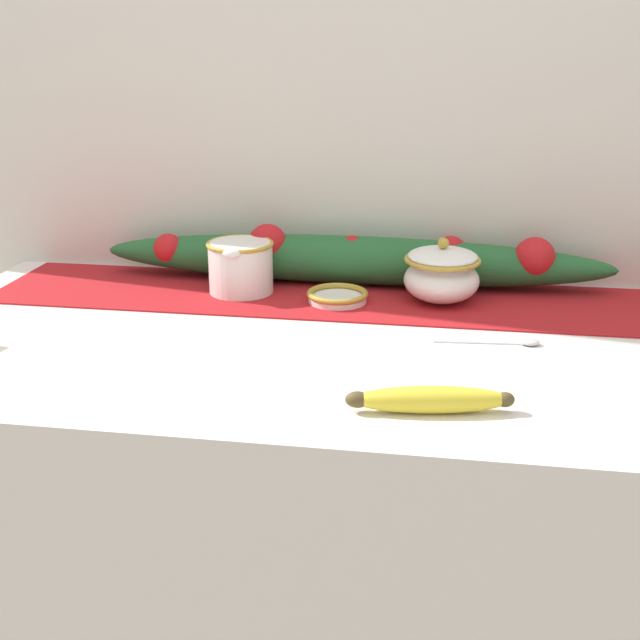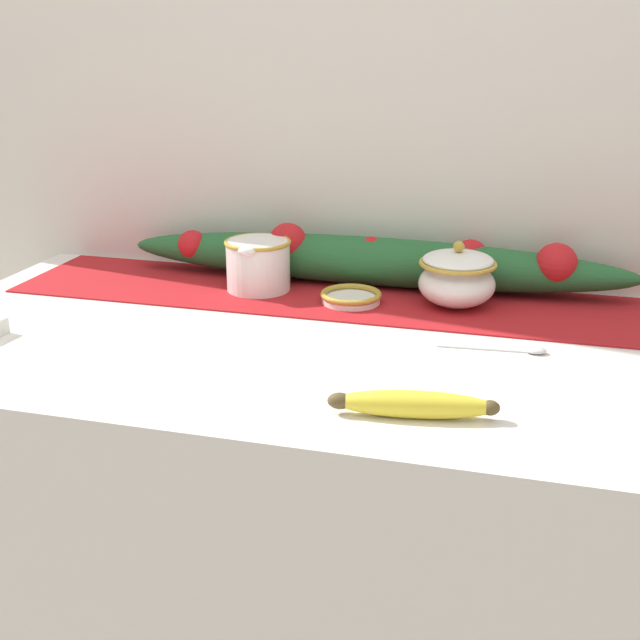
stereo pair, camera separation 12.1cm
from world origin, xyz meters
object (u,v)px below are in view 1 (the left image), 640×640
Objects in this scene: banana at (430,400)px; small_dish at (337,296)px; spoon at (519,342)px; cream_pitcher at (241,265)px; sugar_bowl at (442,274)px.

small_dish is at bearing 112.90° from banana.
spoon is at bearing -27.21° from small_dish.
cream_pitcher is 0.53m from spoon.
small_dish is at bearing -170.55° from sugar_bowl.
sugar_bowl reaches higher than cream_pitcher.
banana is at bearing -90.75° from sugar_bowl.
sugar_bowl reaches higher than spoon.
cream_pitcher is at bearing 170.45° from small_dish.
sugar_bowl is at bearing 9.45° from small_dish.
cream_pitcher is at bearing 154.56° from spoon.
cream_pitcher is 0.87× the size of spoon.
banana is (0.36, -0.45, -0.04)m from cream_pitcher.
sugar_bowl is 0.45m from banana.
cream_pitcher is 0.19m from small_dish.
cream_pitcher is 0.66× the size of banana.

